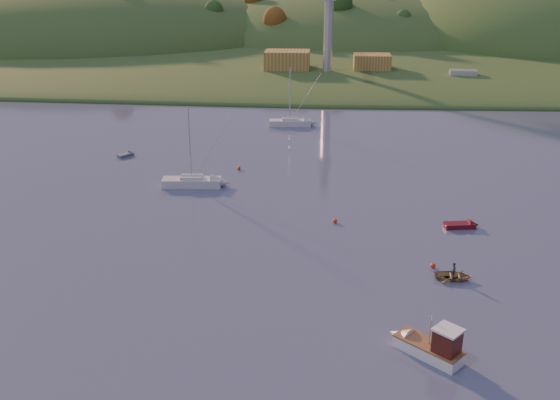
# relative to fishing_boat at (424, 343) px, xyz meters

# --- Properties ---
(far_shore) EXTENTS (620.00, 220.00, 1.50)m
(far_shore) POSITION_rel_fishing_boat_xyz_m (-10.09, 223.29, -0.86)
(far_shore) COLOR #2D4D1F
(far_shore) RESTS_ON ground
(shore_slope) EXTENTS (640.00, 150.00, 7.00)m
(shore_slope) POSITION_rel_fishing_boat_xyz_m (-10.09, 158.29, -0.86)
(shore_slope) COLOR #2D4D1F
(shore_slope) RESTS_ON ground
(hill_left) EXTENTS (170.00, 140.00, 44.00)m
(hill_left) POSITION_rel_fishing_boat_xyz_m (-100.09, 193.29, -0.86)
(hill_left) COLOR #2D4D1F
(hill_left) RESTS_ON ground
(hill_center) EXTENTS (140.00, 120.00, 36.00)m
(hill_center) POSITION_rel_fishing_boat_xyz_m (-0.09, 203.29, -0.86)
(hill_center) COLOR #2D4D1F
(hill_center) RESTS_ON ground
(hillside_trees) EXTENTS (280.00, 50.00, 32.00)m
(hillside_trees) POSITION_rel_fishing_boat_xyz_m (-10.09, 178.29, -0.86)
(hillside_trees) COLOR #264819
(hillside_trees) RESTS_ON ground
(wharf) EXTENTS (42.00, 16.00, 2.40)m
(wharf) POSITION_rel_fishing_boat_xyz_m (-5.09, 115.29, 0.34)
(wharf) COLOR slate
(wharf) RESTS_ON ground
(shed_west) EXTENTS (11.00, 8.00, 4.80)m
(shed_west) POSITION_rel_fishing_boat_xyz_m (-18.09, 116.29, 3.94)
(shed_west) COLOR olive
(shed_west) RESTS_ON wharf
(shed_east) EXTENTS (9.00, 7.00, 4.00)m
(shed_east) POSITION_rel_fishing_boat_xyz_m (2.91, 117.29, 3.54)
(shed_east) COLOR olive
(shed_east) RESTS_ON wharf
(dock_crane) EXTENTS (3.20, 28.00, 20.30)m
(dock_crane) POSITION_rel_fishing_boat_xyz_m (-8.09, 111.68, 16.32)
(dock_crane) COLOR #B7B7BC
(dock_crane) RESTS_ON wharf
(fishing_boat) EXTENTS (5.82, 5.40, 3.87)m
(fishing_boat) POSITION_rel_fishing_boat_xyz_m (0.00, 0.00, 0.00)
(fishing_boat) COLOR white
(fishing_boat) RESTS_ON ground
(sailboat_near) EXTENTS (7.81, 2.88, 10.62)m
(sailboat_near) POSITION_rel_fishing_boat_xyz_m (-25.20, 35.63, -0.16)
(sailboat_near) COLOR silver
(sailboat_near) RESTS_ON ground
(sailboat_far) EXTENTS (7.63, 2.85, 10.37)m
(sailboat_far) POSITION_rel_fishing_boat_xyz_m (-14.43, 69.30, -0.17)
(sailboat_far) COLOR silver
(sailboat_far) RESTS_ON ground
(canoe) EXTENTS (3.51, 2.58, 0.71)m
(canoe) POSITION_rel_fishing_boat_xyz_m (4.35, 12.04, -0.50)
(canoe) COLOR #947E52
(canoe) RESTS_ON ground
(paddler) EXTENTS (0.37, 0.54, 1.44)m
(paddler) POSITION_rel_fishing_boat_xyz_m (4.35, 12.04, -0.14)
(paddler) COLOR black
(paddler) RESTS_ON ground
(red_tender) EXTENTS (4.03, 1.89, 1.32)m
(red_tender) POSITION_rel_fishing_boat_xyz_m (7.93, 24.47, -0.58)
(red_tender) COLOR #540C15
(red_tender) RESTS_ON ground
(grey_dinghy) EXTENTS (2.51, 2.87, 1.05)m
(grey_dinghy) POSITION_rel_fishing_boat_xyz_m (-37.77, 48.59, -0.64)
(grey_dinghy) COLOR slate
(grey_dinghy) RESTS_ON ground
(work_vessel) EXTENTS (15.11, 6.41, 3.79)m
(work_vessel) POSITION_rel_fishing_boat_xyz_m (24.14, 111.29, 0.50)
(work_vessel) COLOR slate
(work_vessel) RESTS_ON ground
(buoy_0) EXTENTS (0.50, 0.50, 0.50)m
(buoy_0) POSITION_rel_fishing_boat_xyz_m (2.83, 14.24, -0.61)
(buoy_0) COLOR red
(buoy_0) RESTS_ON ground
(buoy_1) EXTENTS (0.50, 0.50, 0.50)m
(buoy_1) POSITION_rel_fishing_boat_xyz_m (-6.52, 24.64, -0.61)
(buoy_1) COLOR red
(buoy_1) RESTS_ON ground
(buoy_2) EXTENTS (0.50, 0.50, 0.50)m
(buoy_2) POSITION_rel_fishing_boat_xyz_m (-20.03, 43.06, -0.61)
(buoy_2) COLOR red
(buoy_2) RESTS_ON ground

